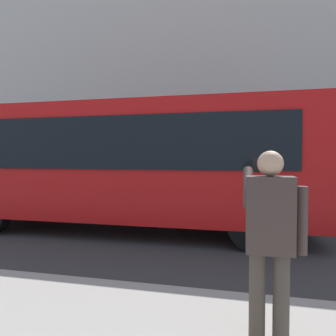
% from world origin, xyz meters
% --- Properties ---
extents(ground_plane, '(60.00, 60.00, 0.00)m').
position_xyz_m(ground_plane, '(0.00, 0.00, 0.00)').
color(ground_plane, '#38383A').
extents(building_facade_far, '(28.00, 1.55, 12.00)m').
position_xyz_m(building_facade_far, '(-0.02, -6.80, 5.99)').
color(building_facade_far, beige).
rests_on(building_facade_far, ground_plane).
extents(red_bus, '(9.05, 2.54, 3.08)m').
position_xyz_m(red_bus, '(2.34, 0.12, 1.68)').
color(red_bus, red).
rests_on(red_bus, ground_plane).
extents(pedestrian_photographer, '(0.53, 0.52, 1.70)m').
position_xyz_m(pedestrian_photographer, '(-0.69, 4.56, 1.14)').
color(pedestrian_photographer, '#4C4238').
rests_on(pedestrian_photographer, sidewalk_curb).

